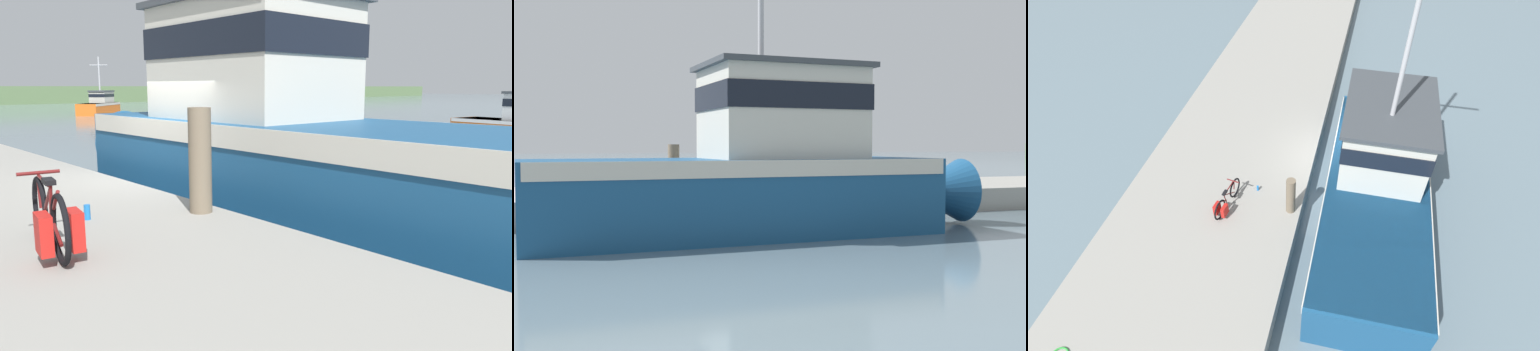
{
  "view_description": "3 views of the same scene",
  "coord_description": "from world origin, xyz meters",
  "views": [
    {
      "loc": [
        -5.0,
        -8.11,
        2.4
      ],
      "look_at": [
        -0.39,
        -2.95,
        1.16
      ],
      "focal_mm": 35.0,
      "sensor_mm": 36.0,
      "label": 1
    },
    {
      "loc": [
        15.66,
        -6.55,
        2.1
      ],
      "look_at": [
        0.31,
        -0.57,
        1.33
      ],
      "focal_mm": 45.0,
      "sensor_mm": 36.0,
      "label": 2
    },
    {
      "loc": [
        0.51,
        -11.2,
        10.95
      ],
      "look_at": [
        -1.66,
        -1.71,
        1.26
      ],
      "focal_mm": 28.0,
      "sensor_mm": 36.0,
      "label": 3
    }
  ],
  "objects": [
    {
      "name": "bicycle_touring",
      "position": [
        -3.31,
        -3.16,
        1.08
      ],
      "size": [
        0.59,
        1.74,
        0.77
      ],
      "rotation": [
        0.0,
        0.0,
        -0.16
      ],
      "color": "black",
      "rests_on": "dock_pier"
    },
    {
      "name": "water_bottle_on_curb",
      "position": [
        -2.51,
        -2.1,
        0.83
      ],
      "size": [
        0.08,
        0.08,
        0.19
      ],
      "primitive_type": "cylinder",
      "color": "blue",
      "rests_on": "dock_pier"
    },
    {
      "name": "dock_pier",
      "position": [
        -3.93,
        0.0,
        0.36
      ],
      "size": [
        6.14,
        80.0,
        0.73
      ],
      "primitive_type": "cube",
      "color": "gray",
      "rests_on": "ground_plane"
    },
    {
      "name": "ground_plane",
      "position": [
        0.0,
        0.0,
        0.0
      ],
      "size": [
        320.0,
        320.0,
        0.0
      ],
      "primitive_type": "plane",
      "color": "slate"
    },
    {
      "name": "fishing_boat_main",
      "position": [
        1.48,
        -1.31,
        1.54
      ],
      "size": [
        3.35,
        11.22,
        9.62
      ],
      "rotation": [
        0.0,
        0.0,
        0.01
      ],
      "color": "navy",
      "rests_on": "ground_plane"
    },
    {
      "name": "mooring_post",
      "position": [
        -1.2,
        -2.74,
        1.43
      ],
      "size": [
        0.31,
        0.31,
        1.4
      ],
      "primitive_type": "cylinder",
      "color": "#756651",
      "rests_on": "dock_pier"
    }
  ]
}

